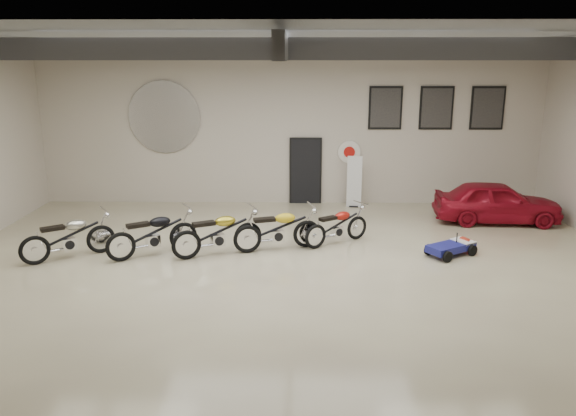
{
  "coord_description": "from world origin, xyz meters",
  "views": [
    {
      "loc": [
        0.19,
        -11.94,
        4.63
      ],
      "look_at": [
        0.0,
        1.2,
        1.1
      ],
      "focal_mm": 35.0,
      "sensor_mm": 36.0,
      "label": 1
    }
  ],
  "objects_px": {
    "go_kart": "(455,244)",
    "motorcycle_gold": "(218,232)",
    "banner_stand": "(354,181)",
    "motorcycle_black": "(152,233)",
    "motorcycle_silver": "(68,236)",
    "motorcycle_yellow": "(277,228)",
    "motorcycle_red": "(337,225)",
    "vintage_car": "(497,202)"
  },
  "relations": [
    {
      "from": "motorcycle_silver",
      "to": "vintage_car",
      "type": "xyz_separation_m",
      "value": [
        11.19,
        3.24,
        0.04
      ]
    },
    {
      "from": "banner_stand",
      "to": "motorcycle_yellow",
      "type": "bearing_deg",
      "value": -111.36
    },
    {
      "from": "go_kart",
      "to": "motorcycle_yellow",
      "type": "bearing_deg",
      "value": 143.93
    },
    {
      "from": "motorcycle_gold",
      "to": "go_kart",
      "type": "xyz_separation_m",
      "value": [
        5.74,
        0.11,
        -0.3
      ]
    },
    {
      "from": "banner_stand",
      "to": "motorcycle_gold",
      "type": "distance_m",
      "value": 5.93
    },
    {
      "from": "motorcycle_yellow",
      "to": "vintage_car",
      "type": "bearing_deg",
      "value": 5.2
    },
    {
      "from": "banner_stand",
      "to": "go_kart",
      "type": "relative_size",
      "value": 1.14
    },
    {
      "from": "motorcycle_yellow",
      "to": "go_kart",
      "type": "xyz_separation_m",
      "value": [
        4.31,
        -0.27,
        -0.29
      ]
    },
    {
      "from": "motorcycle_silver",
      "to": "motorcycle_gold",
      "type": "height_order",
      "value": "motorcycle_gold"
    },
    {
      "from": "banner_stand",
      "to": "motorcycle_red",
      "type": "bearing_deg",
      "value": -94.93
    },
    {
      "from": "motorcycle_red",
      "to": "motorcycle_gold",
      "type": "bearing_deg",
      "value": 161.91
    },
    {
      "from": "motorcycle_red",
      "to": "vintage_car",
      "type": "bearing_deg",
      "value": -11.43
    },
    {
      "from": "motorcycle_yellow",
      "to": "motorcycle_black",
      "type": "bearing_deg",
      "value": 171.75
    },
    {
      "from": "motorcycle_black",
      "to": "go_kart",
      "type": "relative_size",
      "value": 1.46
    },
    {
      "from": "motorcycle_black",
      "to": "motorcycle_red",
      "type": "bearing_deg",
      "value": -20.03
    },
    {
      "from": "motorcycle_silver",
      "to": "motorcycle_yellow",
      "type": "bearing_deg",
      "value": -26.36
    },
    {
      "from": "motorcycle_silver",
      "to": "go_kart",
      "type": "xyz_separation_m",
      "value": [
        9.23,
        0.43,
        -0.29
      ]
    },
    {
      "from": "motorcycle_yellow",
      "to": "vintage_car",
      "type": "distance_m",
      "value": 6.76
    },
    {
      "from": "go_kart",
      "to": "motorcycle_gold",
      "type": "bearing_deg",
      "value": 148.54
    },
    {
      "from": "go_kart",
      "to": "motorcycle_black",
      "type": "bearing_deg",
      "value": 148.95
    },
    {
      "from": "motorcycle_yellow",
      "to": "go_kart",
      "type": "relative_size",
      "value": 1.44
    },
    {
      "from": "motorcycle_black",
      "to": "motorcycle_red",
      "type": "relative_size",
      "value": 1.14
    },
    {
      "from": "go_kart",
      "to": "motorcycle_silver",
      "type": "bearing_deg",
      "value": 150.1
    },
    {
      "from": "motorcycle_silver",
      "to": "go_kart",
      "type": "bearing_deg",
      "value": -31.71
    },
    {
      "from": "go_kart",
      "to": "vintage_car",
      "type": "height_order",
      "value": "vintage_car"
    },
    {
      "from": "banner_stand",
      "to": "motorcycle_red",
      "type": "relative_size",
      "value": 0.89
    },
    {
      "from": "banner_stand",
      "to": "vintage_car",
      "type": "height_order",
      "value": "banner_stand"
    },
    {
      "from": "motorcycle_yellow",
      "to": "motorcycle_red",
      "type": "xyz_separation_m",
      "value": [
        1.5,
        0.5,
        -0.06
      ]
    },
    {
      "from": "motorcycle_yellow",
      "to": "motorcycle_gold",
      "type": "bearing_deg",
      "value": 177.74
    },
    {
      "from": "motorcycle_silver",
      "to": "motorcycle_gold",
      "type": "distance_m",
      "value": 3.51
    },
    {
      "from": "banner_stand",
      "to": "motorcycle_black",
      "type": "height_order",
      "value": "banner_stand"
    },
    {
      "from": "motorcycle_silver",
      "to": "motorcycle_yellow",
      "type": "xyz_separation_m",
      "value": [
        4.93,
        0.69,
        0.0
      ]
    },
    {
      "from": "banner_stand",
      "to": "vintage_car",
      "type": "distance_m",
      "value": 4.3
    },
    {
      "from": "vintage_car",
      "to": "motorcycle_yellow",
      "type": "bearing_deg",
      "value": 115.73
    },
    {
      "from": "go_kart",
      "to": "banner_stand",
      "type": "bearing_deg",
      "value": 81.46
    },
    {
      "from": "motorcycle_black",
      "to": "motorcycle_red",
      "type": "height_order",
      "value": "motorcycle_black"
    },
    {
      "from": "motorcycle_gold",
      "to": "motorcycle_red",
      "type": "xyz_separation_m",
      "value": [
        2.93,
        0.87,
        -0.07
      ]
    },
    {
      "from": "motorcycle_silver",
      "to": "motorcycle_black",
      "type": "relative_size",
      "value": 0.98
    },
    {
      "from": "vintage_car",
      "to": "motorcycle_black",
      "type": "bearing_deg",
      "value": 111.59
    },
    {
      "from": "motorcycle_silver",
      "to": "motorcycle_yellow",
      "type": "relative_size",
      "value": 0.99
    },
    {
      "from": "vintage_car",
      "to": "banner_stand",
      "type": "bearing_deg",
      "value": 70.58
    },
    {
      "from": "motorcycle_silver",
      "to": "go_kart",
      "type": "height_order",
      "value": "motorcycle_silver"
    }
  ]
}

